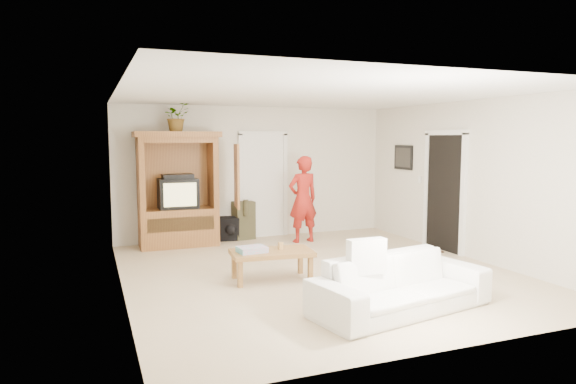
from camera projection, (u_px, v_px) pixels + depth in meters
The scene contains 19 objects.
floor at pixel (318, 272), 7.59m from camera, with size 6.00×6.00×0.00m, color tan.
ceiling at pixel (319, 95), 7.32m from camera, with size 6.00×6.00×0.00m, color white.
wall_back at pixel (256, 172), 10.24m from camera, with size 5.50×5.50×0.00m, color silver.
wall_front at pixel (455, 213), 4.68m from camera, with size 5.50×5.50×0.00m, color silver.
wall_left at pixel (120, 192), 6.46m from camera, with size 6.00×6.00×0.00m, color silver.
wall_right at pixel (470, 180), 8.45m from camera, with size 6.00×6.00×0.00m, color silver.
armoire at pixel (179, 197), 9.40m from camera, with size 1.82×1.14×2.10m.
door_back at pixel (263, 186), 10.29m from camera, with size 0.85×0.05×2.04m, color white.
doorway_right at pixel (445, 193), 9.02m from camera, with size 0.05×0.90×2.04m, color black.
framed_picture at pixel (404, 157), 10.17m from camera, with size 0.03×0.60×0.48m, color black.
doormat at pixel (423, 251), 8.98m from camera, with size 0.60×0.40×0.02m, color #382316.
plant at pixel (176, 117), 9.20m from camera, with size 0.48×0.42×0.53m, color #4C7238.
man at pixel (303, 199), 9.75m from camera, with size 0.60×0.39×1.65m, color #A31D15.
sofa at pixel (401, 284), 5.88m from camera, with size 2.16×0.85×0.63m, color white.
coffee_table at pixel (272, 254), 7.15m from camera, with size 1.18×0.72×0.42m.
towel at pixel (252, 249), 7.03m from camera, with size 0.38×0.28×0.08m, color #FF5480.
candle at pixel (281, 246), 7.24m from camera, with size 0.08×0.08×0.10m, color tan.
backpack_black at pixel (229, 229), 9.93m from camera, with size 0.36×0.21×0.45m, color black, non-canonical shape.
backpack_olive at pixel (244, 220), 10.08m from camera, with size 0.39×0.29×0.74m, color #47442B, non-canonical shape.
Camera 1 is at (-3.10, -6.76, 1.98)m, focal length 32.00 mm.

